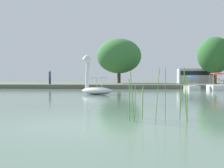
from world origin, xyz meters
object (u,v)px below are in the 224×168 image
object	(u,v)px
swan_boat	(95,85)
parked_van	(195,75)
pedal_boat_blue	(192,86)
tree_broadleaf_left	(215,55)
tree_sapling_by_fence	(119,56)
person_on_path	(50,77)
bicycle_parked	(222,81)
pedal_boat_red	(217,85)

from	to	relation	value
swan_boat	parked_van	distance (m)	21.81
swan_boat	pedal_boat_blue	bearing A→B (deg)	44.00
pedal_boat_blue	tree_broadleaf_left	size ratio (longest dim) A/B	0.38
swan_boat	tree_broadleaf_left	world-z (taller)	tree_broadleaf_left
pedal_boat_blue	tree_sapling_by_fence	world-z (taller)	tree_sapling_by_fence
person_on_path	bicycle_parked	xyz separation A→B (m)	(20.43, 0.08, -0.55)
bicycle_parked	tree_broadleaf_left	bearing A→B (deg)	93.01
pedal_boat_red	tree_sapling_by_fence	size ratio (longest dim) A/B	0.36
swan_boat	tree_sapling_by_fence	xyz separation A→B (m)	(0.66, 19.34, 3.56)
pedal_boat_red	tree_broadleaf_left	size ratio (longest dim) A/B	0.42
pedal_boat_blue	parked_van	size ratio (longest dim) A/B	0.48
pedal_boat_red	bicycle_parked	xyz separation A→B (m)	(1.88, 5.02, 0.31)
pedal_boat_blue	bicycle_parked	distance (m)	6.37
tree_broadleaf_left	parked_van	distance (m)	4.28
person_on_path	pedal_boat_red	bearing A→B (deg)	-14.89
tree_broadleaf_left	parked_van	size ratio (longest dim) A/B	1.28
tree_sapling_by_fence	parked_van	distance (m)	10.73
swan_boat	tree_broadleaf_left	distance (m)	20.72
pedal_boat_blue	pedal_boat_red	size ratio (longest dim) A/B	0.91
pedal_boat_red	bicycle_parked	size ratio (longest dim) A/B	1.44
swan_boat	bicycle_parked	xyz separation A→B (m)	(13.03, 13.13, 0.10)
person_on_path	parked_van	xyz separation A→B (m)	(18.42, 5.76, 0.18)
pedal_boat_red	parked_van	bearing A→B (deg)	90.69
pedal_boat_red	tree_broadleaf_left	world-z (taller)	tree_broadleaf_left
pedal_boat_blue	person_on_path	distance (m)	16.81
pedal_boat_red	person_on_path	size ratio (longest dim) A/B	1.43
pedal_boat_blue	tree_broadleaf_left	bearing A→B (deg)	60.85
swan_boat	bicycle_parked	size ratio (longest dim) A/B	1.75
tree_sapling_by_fence	parked_van	bearing A→B (deg)	-2.97
tree_sapling_by_fence	bicycle_parked	distance (m)	14.27
pedal_boat_red	tree_sapling_by_fence	bearing A→B (deg)	133.05
swan_boat	tree_sapling_by_fence	world-z (taller)	tree_sapling_by_fence
tree_broadleaf_left	pedal_boat_blue	bearing A→B (deg)	-119.15
tree_sapling_by_fence	bicycle_parked	xyz separation A→B (m)	(12.37, -6.21, -3.46)
pedal_boat_blue	tree_sapling_by_fence	distance (m)	14.11
swan_boat	tree_broadleaf_left	size ratio (longest dim) A/B	0.51
pedal_boat_blue	person_on_path	size ratio (longest dim) A/B	1.29
swan_boat	tree_broadleaf_left	bearing A→B (deg)	50.93
pedal_boat_blue	tree_broadleaf_left	world-z (taller)	tree_broadleaf_left
bicycle_parked	parked_van	distance (m)	6.07
tree_broadleaf_left	swan_boat	bearing A→B (deg)	-129.07
pedal_boat_red	tree_broadleaf_left	xyz separation A→B (m)	(1.74, 7.76, 3.54)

